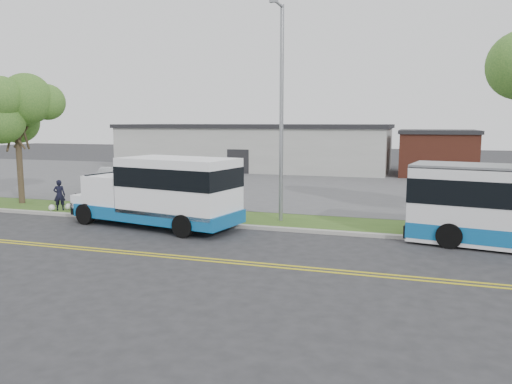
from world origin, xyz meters
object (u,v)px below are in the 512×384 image
(streetlight_near, at_px, (281,107))
(shuttle_bus, at_px, (164,190))
(parked_car_b, at_px, (183,173))
(pedestrian, at_px, (59,195))
(parked_car_a, at_px, (111,179))
(tree_west, at_px, (16,112))

(streetlight_near, relative_size, shuttle_bus, 1.15)
(streetlight_near, relative_size, parked_car_b, 1.90)
(pedestrian, distance_m, parked_car_a, 7.76)
(tree_west, relative_size, parked_car_b, 1.38)
(tree_west, distance_m, parked_car_b, 12.96)
(parked_car_b, bearing_deg, tree_west, -82.39)
(parked_car_b, bearing_deg, pedestrian, -64.96)
(tree_west, bearing_deg, shuttle_bus, -15.80)
(streetlight_near, xyz_separation_m, shuttle_bus, (-4.55, -2.48, -3.60))
(streetlight_near, distance_m, parked_car_a, 15.60)
(shuttle_bus, relative_size, pedestrian, 5.29)
(streetlight_near, xyz_separation_m, pedestrian, (-11.41, -0.83, -4.35))
(parked_car_a, distance_m, parked_car_b, 5.90)
(tree_west, height_order, parked_car_b, tree_west)
(shuttle_bus, distance_m, pedestrian, 7.09)
(shuttle_bus, xyz_separation_m, parked_car_a, (-8.84, 9.16, -0.80))
(pedestrian, bearing_deg, shuttle_bus, 136.39)
(shuttle_bus, relative_size, parked_car_a, 1.86)
(tree_west, xyz_separation_m, pedestrian, (3.59, -1.30, -4.24))
(pedestrian, xyz_separation_m, parked_car_b, (0.72, 12.74, -0.06))
(tree_west, distance_m, pedestrian, 5.71)
(streetlight_near, xyz_separation_m, parked_car_b, (-10.68, 11.91, -4.41))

